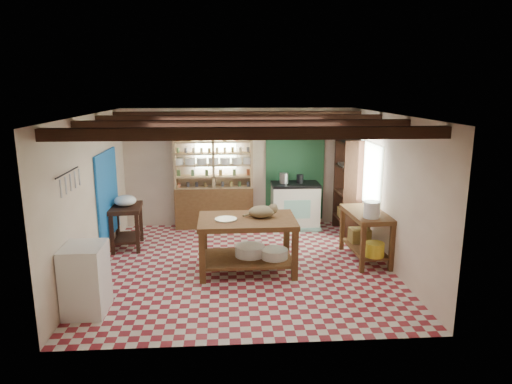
{
  "coord_description": "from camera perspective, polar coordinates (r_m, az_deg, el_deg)",
  "views": [
    {
      "loc": [
        -0.3,
        -7.45,
        3.02
      ],
      "look_at": [
        0.23,
        0.3,
        1.24
      ],
      "focal_mm": 32.0,
      "sensor_mm": 36.0,
      "label": 1
    }
  ],
  "objects": [
    {
      "name": "wall_left",
      "position": [
        7.96,
        -19.89,
        -0.38
      ],
      "size": [
        0.04,
        5.0,
        2.6
      ],
      "primitive_type": "cube",
      "color": "beige",
      "rests_on": "floor"
    },
    {
      "name": "ceiling_beams",
      "position": [
        7.47,
        -1.64,
        8.74
      ],
      "size": [
        5.0,
        3.8,
        0.15
      ],
      "primitive_type": "cube",
      "color": "#341C12",
      "rests_on": "ceiling"
    },
    {
      "name": "kettle_left",
      "position": [
        9.87,
        3.51,
        1.75
      ],
      "size": [
        0.19,
        0.19,
        0.22
      ],
      "primitive_type": "cylinder",
      "rotation": [
        0.0,
        0.0,
        -0.0
      ],
      "color": "#AAA9B1",
      "rests_on": "stove"
    },
    {
      "name": "cat",
      "position": [
        7.59,
        0.73,
        -2.47
      ],
      "size": [
        0.49,
        0.41,
        0.2
      ],
      "primitive_type": "ellipsoid",
      "rotation": [
        0.0,
        0.0,
        0.18
      ],
      "color": "#978158",
      "rests_on": "work_table"
    },
    {
      "name": "green_wall_patch",
      "position": [
        10.19,
        4.88,
        2.84
      ],
      "size": [
        1.3,
        0.04,
        2.3
      ],
      "primitive_type": "cube",
      "color": "#1E4C2D",
      "rests_on": "wall_back"
    },
    {
      "name": "shelving_unit",
      "position": [
        9.95,
        -5.3,
        1.71
      ],
      "size": [
        1.7,
        0.34,
        2.2
      ],
      "primitive_type": "cube",
      "color": "tan",
      "rests_on": "floor"
    },
    {
      "name": "utensil_rail",
      "position": [
        6.72,
        -22.43,
        1.26
      ],
      "size": [
        0.06,
        0.9,
        0.28
      ],
      "primitive_type": "cube",
      "color": "black",
      "rests_on": "wall_left"
    },
    {
      "name": "basin_small",
      "position": [
        7.68,
        2.32,
        -7.7
      ],
      "size": [
        0.45,
        0.45,
        0.16
      ],
      "primitive_type": "cylinder",
      "rotation": [
        0.0,
        0.0,
        0.01
      ],
      "color": "white",
      "rests_on": "work_table"
    },
    {
      "name": "prep_table",
      "position": [
        9.12,
        -15.83,
        -4.21
      ],
      "size": [
        0.63,
        0.86,
        0.83
      ],
      "primitive_type": "cube",
      "rotation": [
        0.0,
        0.0,
        0.08
      ],
      "color": "#341C12",
      "rests_on": "floor"
    },
    {
      "name": "steel_tray",
      "position": [
        7.49,
        -3.78,
        -3.41
      ],
      "size": [
        0.37,
        0.37,
        0.02
      ],
      "primitive_type": "cylinder",
      "rotation": [
        0.0,
        0.0,
        0.01
      ],
      "color": "#AAA9B1",
      "rests_on": "work_table"
    },
    {
      "name": "white_cabinet",
      "position": [
        6.73,
        -20.53,
        -10.17
      ],
      "size": [
        0.53,
        0.64,
        0.96
      ],
      "primitive_type": "cube",
      "rotation": [
        0.0,
        0.0,
        -0.0
      ],
      "color": "white",
      "rests_on": "floor"
    },
    {
      "name": "wicker_basket",
      "position": [
        8.68,
        12.81,
        -5.28
      ],
      "size": [
        0.37,
        0.31,
        0.25
      ],
      "primitive_type": "cube",
      "rotation": [
        0.0,
        0.0,
        0.05
      ],
      "color": "olive",
      "rests_on": "right_counter"
    },
    {
      "name": "stove",
      "position": [
        10.04,
        4.87,
        -1.67
      ],
      "size": [
        1.03,
        0.7,
        1.01
      ],
      "primitive_type": "cube",
      "rotation": [
        0.0,
        0.0,
        -0.0
      ],
      "color": "beige",
      "rests_on": "floor"
    },
    {
      "name": "tall_rack",
      "position": [
        9.81,
        11.4,
        0.75
      ],
      "size": [
        0.4,
        0.86,
        2.0
      ],
      "primitive_type": "cube",
      "color": "#341C12",
      "rests_on": "floor"
    },
    {
      "name": "wall_front",
      "position": [
        5.25,
        -0.45,
        -6.25
      ],
      "size": [
        5.0,
        0.04,
        2.6
      ],
      "primitive_type": "cube",
      "color": "beige",
      "rests_on": "floor"
    },
    {
      "name": "work_table",
      "position": [
        7.69,
        -1.11,
        -6.59
      ],
      "size": [
        1.62,
        1.09,
        0.91
      ],
      "primitive_type": "cube",
      "rotation": [
        0.0,
        0.0,
        0.01
      ],
      "color": "brown",
      "rests_on": "floor"
    },
    {
      "name": "wall_right",
      "position": [
        8.14,
        16.28,
        0.17
      ],
      "size": [
        0.04,
        5.0,
        2.6
      ],
      "primitive_type": "cube",
      "color": "beige",
      "rests_on": "floor"
    },
    {
      "name": "window_back",
      "position": [
        10.02,
        -5.07,
        5.27
      ],
      "size": [
        0.9,
        0.02,
        0.8
      ],
      "primitive_type": "cube",
      "color": "beige",
      "rests_on": "wall_back"
    },
    {
      "name": "basin_large",
      "position": [
        7.79,
        -0.76,
        -7.33
      ],
      "size": [
        0.51,
        0.51,
        0.18
      ],
      "primitive_type": "cylinder",
      "rotation": [
        0.0,
        0.0,
        0.01
      ],
      "color": "white",
      "rests_on": "work_table"
    },
    {
      "name": "pot_rack",
      "position": [
        9.66,
        5.36,
        7.85
      ],
      "size": [
        0.86,
        0.12,
        0.36
      ],
      "primitive_type": "cube",
      "color": "black",
      "rests_on": "ceiling"
    },
    {
      "name": "window_right",
      "position": [
        9.04,
        14.05,
        2.18
      ],
      "size": [
        0.02,
        1.3,
        1.2
      ],
      "primitive_type": "cube",
      "color": "beige",
      "rests_on": "wall_right"
    },
    {
      "name": "white_bucket",
      "position": [
        7.9,
        14.27,
        -2.14
      ],
      "size": [
        0.29,
        0.29,
        0.28
      ],
      "primitive_type": "cylinder",
      "rotation": [
        0.0,
        0.0,
        0.05
      ],
      "color": "white",
      "rests_on": "right_counter"
    },
    {
      "name": "right_counter",
      "position": [
        8.39,
        13.52,
        -5.37
      ],
      "size": [
        0.68,
        1.27,
        0.89
      ],
      "primitive_type": "cube",
      "rotation": [
        0.0,
        0.0,
        0.05
      ],
      "color": "brown",
      "rests_on": "floor"
    },
    {
      "name": "wall_back",
      "position": [
        10.1,
        -2.18,
        3.08
      ],
      "size": [
        5.0,
        0.04,
        2.6
      ],
      "primitive_type": "cube",
      "color": "beige",
      "rests_on": "floor"
    },
    {
      "name": "floor",
      "position": [
        8.05,
        -1.53,
        -9.24
      ],
      "size": [
        5.0,
        5.0,
        0.02
      ],
      "primitive_type": "cube",
      "color": "maroon",
      "rests_on": "ground"
    },
    {
      "name": "kettle_right",
      "position": [
        9.92,
        5.51,
        1.67
      ],
      "size": [
        0.15,
        0.15,
        0.18
      ],
      "primitive_type": "cylinder",
      "rotation": [
        0.0,
        0.0,
        -0.0
      ],
      "color": "black",
      "rests_on": "stove"
    },
    {
      "name": "enamel_bowl",
      "position": [
        8.98,
        -16.03,
        -1.04
      ],
      "size": [
        0.45,
        0.45,
        0.21
      ],
      "primitive_type": "ellipsoid",
      "rotation": [
        0.0,
        0.0,
        0.08
      ],
      "color": "white",
      "rests_on": "prep_table"
    },
    {
      "name": "ceiling",
      "position": [
        7.47,
        -1.65,
        9.65
      ],
      "size": [
        5.0,
        5.0,
        0.02
      ],
      "primitive_type": "cube",
      "color": "#4A4B4F",
      "rests_on": "wall_back"
    },
    {
      "name": "yellow_tub",
      "position": [
        8.02,
        14.6,
        -6.96
      ],
      "size": [
        0.34,
        0.34,
        0.24
      ],
      "primitive_type": "cylinder",
      "rotation": [
        0.0,
        0.0,
        0.05
      ],
      "color": "gold",
      "rests_on": "right_counter"
    },
    {
      "name": "blue_wall_patch",
      "position": [
        8.84,
        -18.05,
        -0.31
      ],
      "size": [
        0.04,
        1.4,
        1.6
      ],
      "primitive_type": "cube",
      "color": "blue",
      "rests_on": "wall_left"
    }
  ]
}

